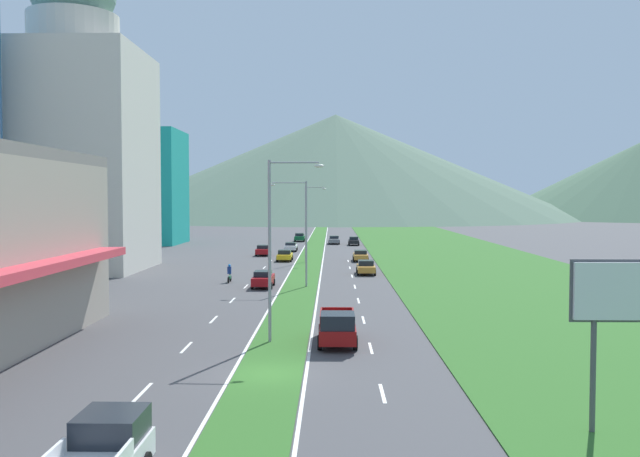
{
  "coord_description": "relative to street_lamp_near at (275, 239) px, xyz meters",
  "views": [
    {
      "loc": [
        2.95,
        -30.9,
        8.25
      ],
      "look_at": [
        1.49,
        51.55,
        4.53
      ],
      "focal_mm": 37.57,
      "sensor_mm": 36.0,
      "label": 1
    }
  ],
  "objects": [
    {
      "name": "car_5",
      "position": [
        7.08,
        79.75,
        -5.2
      ],
      "size": [
        1.9,
        4.02,
        1.49
      ],
      "rotation": [
        0.0,
        0.0,
        -1.57
      ],
      "color": "black",
      "rests_on": "ground_plane"
    },
    {
      "name": "grass_median",
      "position": [
        0.27,
        53.02,
        -5.93
      ],
      "size": [
        3.2,
        240.0,
        0.06
      ],
      "primitive_type": "cube",
      "color": "#2D6023",
      "rests_on": "ground_plane"
    },
    {
      "name": "car_7",
      "position": [
        -6.68,
        58.17,
        -5.18
      ],
      "size": [
        2.03,
        4.21,
        1.53
      ],
      "rotation": [
        0.0,
        0.0,
        1.57
      ],
      "color": "maroon",
      "rests_on": "ground_plane"
    },
    {
      "name": "pickup_truck_0",
      "position": [
        3.54,
        -0.51,
        -4.97
      ],
      "size": [
        2.18,
        5.4,
        2.0
      ],
      "rotation": [
        0.0,
        0.0,
        -1.57
      ],
      "color": "maroon",
      "rests_on": "ground_plane"
    },
    {
      "name": "ground_plane",
      "position": [
        0.27,
        -6.98,
        -5.96
      ],
      "size": [
        600.0,
        600.0,
        0.0
      ],
      "primitive_type": "plane",
      "color": "#424244"
    },
    {
      "name": "lane_dash_right_4",
      "position": [
        5.37,
        7.19,
        -5.95
      ],
      "size": [
        0.16,
        2.8,
        0.01
      ],
      "primitive_type": "cube",
      "color": "silver",
      "rests_on": "ground_plane"
    },
    {
      "name": "lane_dash_left_2",
      "position": [
        -4.83,
        -9.9,
        -5.95
      ],
      "size": [
        0.16,
        2.8,
        0.01
      ],
      "primitive_type": "cube",
      "color": "silver",
      "rests_on": "ground_plane"
    },
    {
      "name": "lane_dash_right_6",
      "position": [
        5.37,
        24.27,
        -5.95
      ],
      "size": [
        0.16,
        2.8,
        0.01
      ],
      "primitive_type": "cube",
      "color": "silver",
      "rests_on": "ground_plane"
    },
    {
      "name": "lane_dash_left_4",
      "position": [
        -4.83,
        7.19,
        -5.95
      ],
      "size": [
        0.16,
        2.8,
        0.01
      ],
      "primitive_type": "cube",
      "color": "silver",
      "rests_on": "ground_plane"
    },
    {
      "name": "car_1",
      "position": [
        6.99,
        49.87,
        -5.22
      ],
      "size": [
        1.99,
        4.39,
        1.43
      ],
      "rotation": [
        0.0,
        0.0,
        -1.57
      ],
      "color": "#C6842D",
      "rests_on": "ground_plane"
    },
    {
      "name": "grass_verge_right",
      "position": [
        20.87,
        53.02,
        -5.93
      ],
      "size": [
        24.0,
        240.0,
        0.06
      ],
      "primitive_type": "cube",
      "color": "#2D6023",
      "rests_on": "ground_plane"
    },
    {
      "name": "lane_dash_left_3",
      "position": [
        -4.83,
        -1.36,
        -5.95
      ],
      "size": [
        0.16,
        2.8,
        0.01
      ],
      "primitive_type": "cube",
      "color": "silver",
      "rests_on": "ground_plane"
    },
    {
      "name": "domed_building",
      "position": [
        -26.21,
        38.62,
        9.76
      ],
      "size": [
        15.61,
        15.61,
        36.77
      ],
      "color": "beige",
      "rests_on": "ground_plane"
    },
    {
      "name": "car_4",
      "position": [
        -2.99,
        49.9,
        -5.21
      ],
      "size": [
        2.02,
        4.33,
        1.47
      ],
      "rotation": [
        0.0,
        0.0,
        1.57
      ],
      "color": "yellow",
      "rests_on": "ground_plane"
    },
    {
      "name": "hill_far_left",
      "position": [
        -100.22,
        237.31,
        5.32
      ],
      "size": [
        168.57,
        168.57,
        22.55
      ],
      "primitive_type": "cone",
      "color": "#47664C",
      "rests_on": "ground_plane"
    },
    {
      "name": "car_3",
      "position": [
        -2.96,
        90.06,
        -5.16
      ],
      "size": [
        2.01,
        4.62,
        1.58
      ],
      "rotation": [
        0.0,
        0.0,
        1.57
      ],
      "color": "#0C5128",
      "rests_on": "ground_plane"
    },
    {
      "name": "lane_dash_right_5",
      "position": [
        5.37,
        15.73,
        -5.95
      ],
      "size": [
        0.16,
        2.8,
        0.01
      ],
      "primitive_type": "cube",
      "color": "silver",
      "rests_on": "ground_plane"
    },
    {
      "name": "car_8",
      "position": [
        6.93,
        34.67,
        -5.2
      ],
      "size": [
        2.03,
        4.2,
        1.51
      ],
      "rotation": [
        0.0,
        0.0,
        -1.57
      ],
      "color": "#C6842D",
      "rests_on": "ground_plane"
    },
    {
      "name": "street_lamp_mid",
      "position": [
        0.46,
        23.91,
        -0.27
      ],
      "size": [
        3.5,
        0.47,
        9.85
      ],
      "color": "#99999E",
      "rests_on": "ground_plane"
    },
    {
      "name": "lane_dash_right_7",
      "position": [
        5.37,
        32.81,
        -5.95
      ],
      "size": [
        0.16,
        2.8,
        0.01
      ],
      "primitive_type": "cube",
      "color": "silver",
      "rests_on": "ground_plane"
    },
    {
      "name": "street_lamp_far",
      "position": [
        0.13,
        47.87,
        -0.35
      ],
      "size": [
        2.78,
        0.28,
        9.82
      ],
      "color": "#99999E",
      "rests_on": "ground_plane"
    },
    {
      "name": "street_lamp_near",
      "position": [
        0.0,
        0.0,
        0.0
      ],
      "size": [
        3.2,
        0.34,
        10.42
      ],
      "color": "#99999E",
      "rests_on": "ground_plane"
    },
    {
      "name": "lane_dash_left_7",
      "position": [
        -4.83,
        32.81,
        -5.95
      ],
      "size": [
        0.16,
        2.8,
        0.01
      ],
      "primitive_type": "cube",
      "color": "silver",
      "rests_on": "ground_plane"
    },
    {
      "name": "midrise_colored",
      "position": [
        -31.22,
        83.06,
        4.31
      ],
      "size": [
        14.12,
        14.12,
        20.53
      ],
      "primitive_type": "cube",
      "color": "teal",
      "rests_on": "ground_plane"
    },
    {
      "name": "edge_line_median_left",
      "position": [
        -1.48,
        53.02,
        -5.95
      ],
      "size": [
        0.16,
        240.0,
        0.01
      ],
      "primitive_type": "cube",
      "color": "silver",
      "rests_on": "ground_plane"
    },
    {
      "name": "car_6",
      "position": [
        -3.19,
        66.18,
        -5.23
      ],
      "size": [
        1.98,
        4.47,
        1.38
      ],
      "rotation": [
        0.0,
        0.0,
        1.57
      ],
      "color": "silver",
      "rests_on": "ground_plane"
    },
    {
      "name": "lane_dash_right_8",
      "position": [
        5.37,
        41.35,
        -5.95
      ],
      "size": [
        0.16,
        2.8,
        0.01
      ],
      "primitive_type": "cube",
      "color": "silver",
      "rests_on": "ground_plane"
    },
    {
      "name": "lane_dash_left_5",
      "position": [
        -4.83,
        15.73,
        -5.95
      ],
      "size": [
        0.16,
        2.8,
        0.01
      ],
      "primitive_type": "cube",
      "color": "silver",
      "rests_on": "ground_plane"
    },
    {
      "name": "lane_dash_left_9",
      "position": [
        -4.83,
        49.89,
        -5.95
      ],
      "size": [
        0.16,
        2.8,
        0.01
      ],
      "primitive_type": "cube",
      "color": "silver",
      "rests_on": "ground_plane"
    },
    {
      "name": "motorcycle_rider",
      "position": [
        -6.85,
        27.4,
        -5.21
      ],
      "size": [
        0.36,
        2.0,
        1.8
      ],
      "rotation": [
        0.0,
        0.0,
        1.57
      ],
      "color": "black",
      "rests_on": "ground_plane"
    },
    {
      "name": "lane_dash_right_2",
      "position": [
        5.37,
        -9.9,
        -5.95
      ],
      "size": [
        0.16,
        2.8,
        0.01
      ],
      "primitive_type": "cube",
      "color": "silver",
      "rests_on": "ground_plane"
    },
    {
      "name": "lane_dash_right_3",
      "position": [
        5.37,
        -1.36,
        -5.95
      ],
      "size": [
        0.16,
        2.8,
        0.01
      ],
      "primitive_type": "cube",
      "color": "silver",
      "rests_on": "ground_plane"
    },
    {
      "name": "lane_dash_left_8",
      "position": [
        -4.83,
        41.35,
        -5.95
      ],
      "size": [
        0.16,
        2.8,
        0.01
      ],
      "primitive_type": "cube",
      "color": "silver",
      "rests_on": "ground_plane"
    },
    {
      "name": "hill_far_center",
      "position": [
        4.85,
        255.06,
        16.41
      ],
      "size": [
        207.01,
        207.01,
        44.73
      ],
      "primitive_type": "cone",
      "color": "#516B56",
      "rests_on": "ground_plane"
    },
    {
      "name": "lane_dash_right_9",
      "position": [
        5.37,
        49.89,
        -5.95
      ],
      "size": [
        0.16,
        2.8,
        0.01
      ],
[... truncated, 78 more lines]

